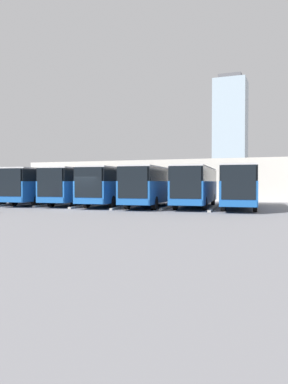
{
  "coord_description": "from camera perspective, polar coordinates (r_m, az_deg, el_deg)",
  "views": [
    {
      "loc": [
        -14.38,
        24.65,
        2.05
      ],
      "look_at": [
        -2.75,
        -5.61,
        1.25
      ],
      "focal_mm": 35.0,
      "sensor_mm": 36.0,
      "label": 1
    }
  ],
  "objects": [
    {
      "name": "curb_divider_3",
      "position": [
        32.7,
        -8.71,
        -2.06
      ],
      "size": [
        0.87,
        6.6,
        0.15
      ],
      "primitive_type": "cube",
      "rotation": [
        0.0,
        0.0,
        0.1
      ],
      "color": "#9E9E99",
      "rests_on": "ground_plane"
    },
    {
      "name": "curb_divider_0",
      "position": [
        29.38,
        10.52,
        -2.46
      ],
      "size": [
        0.87,
        6.6,
        0.15
      ],
      "primitive_type": "cube",
      "rotation": [
        0.0,
        0.0,
        0.1
      ],
      "color": "#9E9E99",
      "rests_on": "ground_plane"
    },
    {
      "name": "curb_divider_4",
      "position": [
        34.9,
        -13.61,
        -1.87
      ],
      "size": [
        0.87,
        6.6,
        0.15
      ],
      "primitive_type": "cube",
      "rotation": [
        0.0,
        0.0,
        0.1
      ],
      "color": "#9E9E99",
      "rests_on": "ground_plane"
    },
    {
      "name": "bus_5",
      "position": [
        36.91,
        -14.83,
        1.08
      ],
      "size": [
        3.55,
        11.46,
        3.34
      ],
      "rotation": [
        0.0,
        0.0,
        0.1
      ],
      "color": "#19519E",
      "rests_on": "ground_plane"
    },
    {
      "name": "curb_divider_2",
      "position": [
        30.99,
        -2.96,
        -2.24
      ],
      "size": [
        0.87,
        6.6,
        0.15
      ],
      "primitive_type": "cube",
      "rotation": [
        0.0,
        0.0,
        0.1
      ],
      "color": "#9E9E99",
      "rests_on": "ground_plane"
    },
    {
      "name": "bus_4",
      "position": [
        35.27,
        -9.66,
        1.09
      ],
      "size": [
        3.55,
        11.46,
        3.34
      ],
      "rotation": [
        0.0,
        0.0,
        0.1
      ],
      "color": "#19519E",
      "rests_on": "ground_plane"
    },
    {
      "name": "bus_0",
      "position": [
        30.7,
        14.43,
        1.02
      ],
      "size": [
        3.55,
        11.46,
        3.34
      ],
      "rotation": [
        0.0,
        0.0,
        0.1
      ],
      "color": "#19519E",
      "rests_on": "ground_plane"
    },
    {
      "name": "bus_3",
      "position": [
        33.28,
        -4.59,
        1.09
      ],
      "size": [
        3.55,
        11.46,
        3.34
      ],
      "rotation": [
        0.0,
        0.0,
        0.1
      ],
      "color": "#19519E",
      "rests_on": "ground_plane"
    },
    {
      "name": "curb_divider_1",
      "position": [
        30.47,
        3.89,
        -2.3
      ],
      "size": [
        0.87,
        6.6,
        0.15
      ],
      "primitive_type": "cube",
      "rotation": [
        0.0,
        0.0,
        0.1
      ],
      "color": "#9E9E99",
      "rests_on": "ground_plane"
    },
    {
      "name": "ground_plane",
      "position": [
        28.62,
        -9.22,
        -2.71
      ],
      "size": [
        600.0,
        600.0,
        0.0
      ],
      "primitive_type": "plane",
      "color": "gray"
    },
    {
      "name": "station_building",
      "position": [
        48.48,
        3.76,
        1.87
      ],
      "size": [
        36.73,
        11.2,
        4.8
      ],
      "color": "beige",
      "rests_on": "ground_plane"
    },
    {
      "name": "bus_1",
      "position": [
        31.54,
        7.93,
        1.06
      ],
      "size": [
        3.55,
        11.46,
        3.34
      ],
      "rotation": [
        0.0,
        0.0,
        0.1
      ],
      "color": "#19519E",
      "rests_on": "ground_plane"
    },
    {
      "name": "office_tower",
      "position": [
        198.74,
        13.04,
        8.8
      ],
      "size": [
        16.08,
        16.08,
        56.68
      ],
      "color": "#93A8B7",
      "rests_on": "ground_plane"
    },
    {
      "name": "bus_6",
      "position": [
        39.17,
        -19.1,
        1.06
      ],
      "size": [
        3.55,
        11.46,
        3.34
      ],
      "rotation": [
        0.0,
        0.0,
        0.1
      ],
      "color": "#19519E",
      "rests_on": "ground_plane"
    },
    {
      "name": "bus_2",
      "position": [
        31.8,
        1.24,
        1.08
      ],
      "size": [
        3.55,
        11.46,
        3.34
      ],
      "rotation": [
        0.0,
        0.0,
        0.1
      ],
      "color": "#19519E",
      "rests_on": "ground_plane"
    },
    {
      "name": "curb_divider_5",
      "position": [
        36.76,
        -18.63,
        -1.74
      ],
      "size": [
        0.87,
        6.6,
        0.15
      ],
      "primitive_type": "cube",
      "rotation": [
        0.0,
        0.0,
        0.1
      ],
      "color": "#9E9E99",
      "rests_on": "ground_plane"
    }
  ]
}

